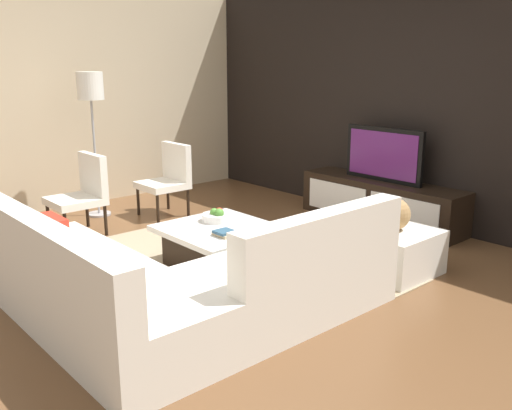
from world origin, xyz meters
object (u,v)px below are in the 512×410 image
Objects in this scene: television at (384,154)px; floor_lamp at (91,96)px; book_stack at (224,233)px; accent_chair_near at (83,190)px; media_console at (381,202)px; accent_chair_far at (169,175)px; fruit_bowl at (217,216)px; decorative_ball at (394,214)px; sectional_couch at (170,283)px; ottoman at (392,251)px; coffee_table at (220,246)px.

television is 3.46m from floor_lamp.
book_stack is (2.62, -0.11, -1.04)m from floor_lamp.
television reaches higher than accent_chair_near.
media_console is 2.33× the size of accent_chair_far.
accent_chair_near is 1.72m from fruit_bowl.
decorative_ball is at bearing -50.18° from media_console.
sectional_couch reaches higher than media_console.
accent_chair_near is at bearing -124.50° from media_console.
floor_lamp reaches higher than ottoman.
floor_lamp is (-2.49, -2.32, 0.63)m from television.
book_stack is at bearing -29.89° from coffee_table.
book_stack is at bearing -126.98° from ottoman.
ottoman is at bearing 0.44° from accent_chair_far.
fruit_bowl is at bearing -143.44° from decorative_ball.
book_stack is at bearing -87.06° from television.
accent_chair_far is 3.00m from decorative_ball.
accent_chair_far reaches higher than coffee_table.
floor_lamp reaches higher than media_console.
ottoman is 2.47× the size of decorative_ball.
book_stack is at bearing 0.05° from accent_chair_near.
accent_chair_far reaches higher than media_console.
accent_chair_far is 3.07× the size of decorative_ball.
coffee_table is 3.51× the size of decorative_ball.
media_console is 3.29m from sectional_couch.
floor_lamp is 8.88× the size of book_stack.
decorative_ball is at bearing 36.56° from fruit_bowl.
ottoman is 3.61× the size of book_stack.
television is at bearing 42.89° from floor_lamp.
fruit_bowl is (-0.18, 0.10, 0.23)m from coffee_table.
book_stack is (-0.90, -1.20, -0.14)m from decorative_ball.
sectional_couch is at bearing -17.13° from floor_lamp.
accent_chair_far is at bearing -139.87° from media_console.
coffee_table is 3.55× the size of fruit_bowl.
accent_chair_far is at bearing -172.12° from ottoman.
ottoman is at bearing 43.46° from coffee_table.
sectional_couch reaches higher than coffee_table.
media_console is 2.33× the size of accent_chair_near.
media_console is 1.18× the size of floor_lamp.
accent_chair_near reaches higher than book_stack.
media_console is 7.25× the size of fruit_bowl.
floor_lamp is at bearing 177.61° from book_stack.
book_stack is (-0.90, -1.20, 0.20)m from ottoman.
decorative_ball is at bearing -50.19° from television.
accent_chair_near is (-2.42, 0.48, 0.20)m from sectional_couch.
television reaches higher than media_console.
coffee_table is at bearing -29.70° from fruit_bowl.
media_console is 2.22m from fruit_bowl.
decorative_ball is (0.50, 2.02, 0.25)m from sectional_couch.
fruit_bowl is 0.99× the size of decorative_ball.
media_console is 0.84× the size of sectional_couch.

